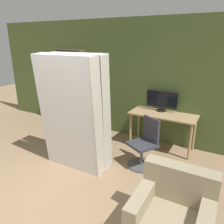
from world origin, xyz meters
TOP-DOWN VIEW (x-y plane):
  - ground_plane at (0.00, 0.00)m, footprint 16.00×16.00m
  - wall_back at (0.00, 3.17)m, footprint 8.00×0.06m
  - desk at (0.96, 2.85)m, footprint 1.37×0.58m
  - monitor at (0.86, 3.02)m, footprint 0.66×0.20m
  - office_chair at (0.89, 2.02)m, footprint 0.60×0.60m
  - bookshelf at (-1.63, 3.04)m, footprint 0.77×0.25m
  - mattress_near at (-0.20, 1.31)m, footprint 1.15×0.41m
  - mattress_far at (-0.20, 1.58)m, footprint 1.15×0.36m
  - armchair at (1.76, 0.67)m, footprint 0.85×0.80m

SIDE VIEW (x-z plane):
  - ground_plane at x=0.00m, z-range 0.00..0.00m
  - armchair at x=1.76m, z-range -0.11..0.74m
  - office_chair at x=0.89m, z-range -0.09..0.82m
  - desk at x=0.96m, z-range 0.28..1.06m
  - monitor at x=0.86m, z-range 0.80..1.24m
  - mattress_far at x=-0.20m, z-range 0.00..2.04m
  - mattress_near at x=-0.20m, z-range 0.00..2.04m
  - bookshelf at x=-1.63m, z-range 0.03..2.03m
  - wall_back at x=0.00m, z-range 0.00..2.70m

